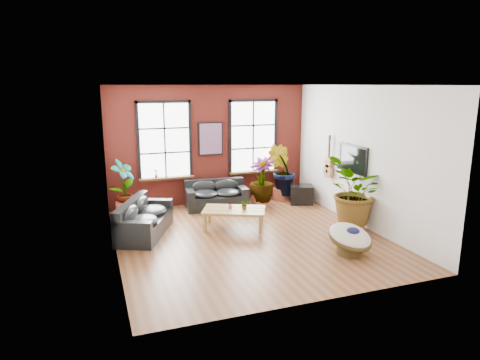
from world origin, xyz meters
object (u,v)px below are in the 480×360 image
object	(u,v)px
sofa_left	(143,219)
sofa_back	(216,195)
coffee_table	(234,211)
papasan_chair	(350,238)

from	to	relation	value
sofa_left	sofa_back	bearing A→B (deg)	-31.19
coffee_table	papasan_chair	size ratio (longest dim) A/B	1.48
coffee_table	sofa_back	bearing A→B (deg)	112.29
coffee_table	papasan_chair	distance (m)	3.00
sofa_back	coffee_table	bearing A→B (deg)	-87.73
coffee_table	sofa_left	bearing A→B (deg)	-162.85
sofa_left	coffee_table	world-z (taller)	sofa_left
papasan_chair	sofa_back	bearing A→B (deg)	92.94
sofa_left	coffee_table	xyz separation A→B (m)	(2.20, -0.30, 0.06)
sofa_back	papasan_chair	xyz separation A→B (m)	(1.67, -4.32, -0.00)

